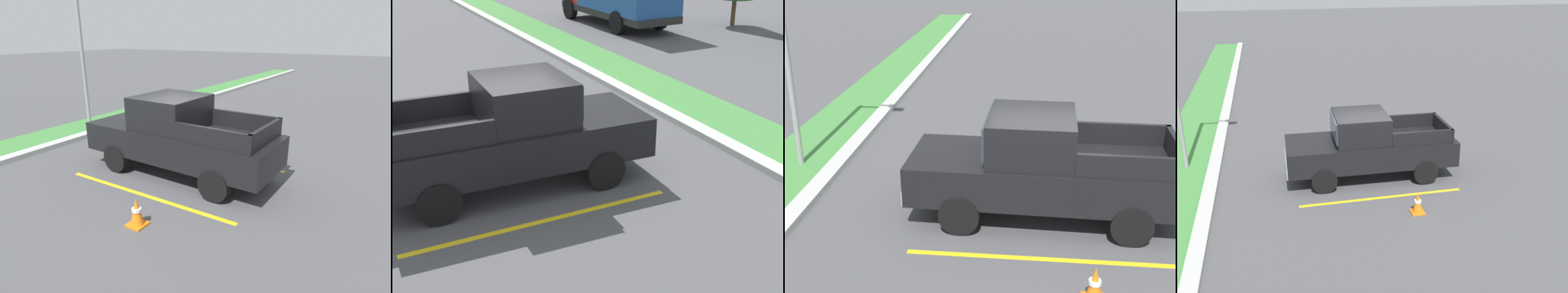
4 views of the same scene
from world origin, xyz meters
TOP-DOWN VIEW (x-y plane):
  - ground_plane at (0.00, 0.00)m, footprint 120.00×120.00m
  - parking_line_near at (-1.53, 0.10)m, footprint 0.12×4.80m
  - parking_line_far at (1.57, 0.10)m, footprint 0.12×4.80m
  - curb_strip at (0.00, 5.00)m, footprint 56.00×0.40m
  - pickup_truck_main at (0.02, 0.15)m, footprint 2.09×5.28m
  - traffic_cone at (-2.59, -0.62)m, footprint 0.36×0.36m

SIDE VIEW (x-z plane):
  - ground_plane at x=0.00m, z-range 0.00..0.00m
  - parking_line_near at x=-1.53m, z-range 0.00..0.01m
  - parking_line_far at x=1.57m, z-range 0.00..0.01m
  - curb_strip at x=0.00m, z-range 0.00..0.15m
  - traffic_cone at x=-2.59m, z-range -0.01..0.59m
  - pickup_truck_main at x=0.02m, z-range -0.01..2.09m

